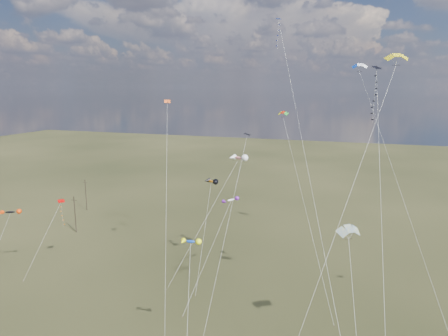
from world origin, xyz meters
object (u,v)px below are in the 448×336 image
(utility_pole_near, at_px, (75,214))
(diamond_black_high, at_px, (375,109))
(novelty_black_orange, at_px, (10,212))
(utility_pole_far, at_px, (86,195))
(parafoil_yellow, at_px, (396,57))

(utility_pole_near, bearing_deg, diamond_black_high, -16.92)
(utility_pole_near, distance_m, novelty_black_orange, 19.47)
(diamond_black_high, relative_size, novelty_black_orange, 3.09)
(utility_pole_near, bearing_deg, novelty_black_orange, -83.16)
(utility_pole_far, relative_size, parafoil_yellow, 0.23)
(utility_pole_far, height_order, diamond_black_high, diamond_black_high)
(utility_pole_far, bearing_deg, parafoil_yellow, -26.34)
(utility_pole_near, xyz_separation_m, parafoil_yellow, (60.07, -19.71, 29.90))
(diamond_black_high, relative_size, parafoil_yellow, 0.96)
(utility_pole_far, relative_size, novelty_black_orange, 0.74)
(utility_pole_near, relative_size, novelty_black_orange, 0.74)
(parafoil_yellow, bearing_deg, novelty_black_orange, 178.63)
(diamond_black_high, distance_m, novelty_black_orange, 59.06)
(diamond_black_high, height_order, novelty_black_orange, diamond_black_high)
(diamond_black_high, bearing_deg, utility_pole_near, 163.08)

